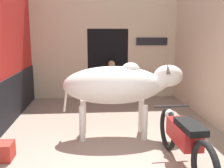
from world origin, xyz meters
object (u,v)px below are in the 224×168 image
motorcycle_near (184,138)px  plastic_stool (125,91)px  shopkeeper_seated (112,80)px  cow (119,85)px

motorcycle_near → plastic_stool: size_ratio=4.44×
motorcycle_near → shopkeeper_seated: bearing=100.4°
cow → plastic_stool: cow is taller
cow → plastic_stool: (0.50, 2.89, -0.77)m
motorcycle_near → plastic_stool: bearing=94.2°
plastic_stool → shopkeeper_seated: bearing=-151.7°
cow → motorcycle_near: (0.81, -1.34, -0.55)m
cow → shopkeeper_seated: cow is taller
cow → plastic_stool: size_ratio=4.83×
motorcycle_near → shopkeeper_seated: size_ratio=1.75×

